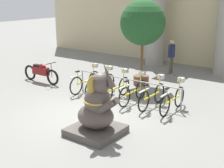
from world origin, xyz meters
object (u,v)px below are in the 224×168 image
object	(u,v)px
bicycle_2	(116,87)
bicycle_5	(173,99)
potted_tree	(143,24)
bicycle_4	(152,95)
person_pedestrian	(171,54)
bicycle_0	(86,81)
elephant_statue	(97,111)
motorcycle	(41,72)
bicycle_1	(101,84)
bicycle_3	(134,91)

from	to	relation	value
bicycle_2	bicycle_5	bearing A→B (deg)	1.07
bicycle_5	potted_tree	distance (m)	3.73
bicycle_4	person_pedestrian	xyz separation A→B (m)	(-1.45, 4.42, 0.53)
bicycle_0	bicycle_4	size ratio (longest dim) A/B	1.00
potted_tree	bicycle_2	bearing A→B (deg)	-84.30
elephant_statue	bicycle_5	bearing A→B (deg)	72.23
bicycle_0	motorcycle	distance (m)	2.32
bicycle_1	person_pedestrian	world-z (taller)	person_pedestrian
bicycle_3	bicycle_5	bearing A→B (deg)	1.55
bicycle_0	bicycle_3	distance (m)	2.16
bicycle_5	potted_tree	xyz separation A→B (m)	(-2.37, 2.03, 2.04)
bicycle_5	person_pedestrian	distance (m)	4.92
bicycle_2	bicycle_5	distance (m)	2.16
bicycle_4	bicycle_5	world-z (taller)	same
bicycle_0	bicycle_3	bearing A→B (deg)	-1.11
bicycle_0	bicycle_5	size ratio (longest dim) A/B	1.00
bicycle_4	motorcycle	size ratio (longest dim) A/B	0.86
bicycle_3	bicycle_4	bearing A→B (deg)	0.95
person_pedestrian	bicycle_3	bearing A→B (deg)	-80.62
bicycle_0	bicycle_1	size ratio (longest dim) A/B	1.00
motorcycle	bicycle_3	bearing A→B (deg)	1.77
bicycle_1	elephant_statue	xyz separation A→B (m)	(2.00, -2.75, 0.26)
bicycle_4	bicycle_3	bearing A→B (deg)	-179.05
elephant_statue	motorcycle	size ratio (longest dim) A/B	0.99
bicycle_1	elephant_statue	size ratio (longest dim) A/B	0.87
elephant_statue	potted_tree	xyz separation A→B (m)	(-1.49, 4.78, 1.77)
bicycle_1	bicycle_5	size ratio (longest dim) A/B	1.00
bicycle_2	motorcycle	size ratio (longest dim) A/B	0.86
bicycle_2	elephant_statue	distance (m)	3.01
bicycle_5	elephant_statue	xyz separation A→B (m)	(-0.88, -2.75, 0.26)
bicycle_3	bicycle_1	bearing A→B (deg)	178.48
bicycle_0	bicycle_4	bearing A→B (deg)	-0.60
bicycle_3	bicycle_4	size ratio (longest dim) A/B	1.00
bicycle_5	bicycle_1	bearing A→B (deg)	-179.99
bicycle_4	potted_tree	xyz separation A→B (m)	(-1.65, 2.06, 2.04)
bicycle_4	potted_tree	world-z (taller)	potted_tree
bicycle_5	potted_tree	world-z (taller)	potted_tree
bicycle_0	elephant_statue	size ratio (longest dim) A/B	0.87
bicycle_0	bicycle_5	world-z (taller)	same
bicycle_1	bicycle_2	size ratio (longest dim) A/B	1.00
bicycle_3	elephant_statue	xyz separation A→B (m)	(0.56, -2.71, 0.26)
person_pedestrian	bicycle_0	bearing A→B (deg)	-108.04
bicycle_4	potted_tree	bearing A→B (deg)	128.65
bicycle_5	bicycle_0	bearing A→B (deg)	179.95
bicycle_0	bicycle_5	distance (m)	3.60
bicycle_2	elephant_statue	world-z (taller)	elephant_statue
elephant_statue	person_pedestrian	size ratio (longest dim) A/B	1.27
person_pedestrian	potted_tree	size ratio (longest dim) A/B	0.47
bicycle_0	elephant_statue	distance (m)	3.88
bicycle_2	person_pedestrian	distance (m)	4.46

